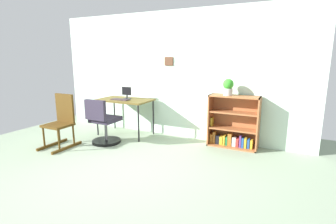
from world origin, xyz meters
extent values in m
plane|color=#8EA186|center=(0.00, 0.00, 0.00)|extent=(6.24, 6.24, 0.00)
cube|color=silver|center=(0.00, 2.15, 1.20)|extent=(5.20, 0.10, 2.41)
cube|color=#513120|center=(-0.07, 2.09, 1.47)|extent=(0.18, 0.02, 0.17)
cube|color=brown|center=(-0.85, 1.71, 0.71)|extent=(1.06, 0.63, 0.03)
cylinder|color=black|center=(-1.34, 1.43, 0.35)|extent=(0.03, 0.03, 0.70)
cylinder|color=black|center=(-0.36, 1.43, 0.35)|extent=(0.03, 0.03, 0.70)
cylinder|color=black|center=(-1.34, 1.98, 0.35)|extent=(0.03, 0.03, 0.70)
cylinder|color=black|center=(-0.36, 1.98, 0.35)|extent=(0.03, 0.03, 0.70)
cylinder|color=#262628|center=(-0.85, 1.78, 0.73)|extent=(0.16, 0.16, 0.01)
cylinder|color=#262628|center=(-0.85, 1.78, 0.77)|extent=(0.03, 0.03, 0.07)
cube|color=black|center=(-0.85, 1.77, 0.89)|extent=(0.21, 0.02, 0.16)
cube|color=#372A2E|center=(-0.88, 1.59, 0.74)|extent=(0.37, 0.15, 0.02)
cylinder|color=black|center=(-0.87, 1.12, 0.03)|extent=(0.52, 0.52, 0.05)
cylinder|color=slate|center=(-0.87, 1.12, 0.23)|extent=(0.05, 0.05, 0.35)
cube|color=#2C2636|center=(-0.87, 1.12, 0.44)|extent=(0.44, 0.44, 0.08)
cube|color=#2C2636|center=(-0.87, 0.87, 0.66)|extent=(0.42, 0.07, 0.35)
cube|color=#4D3310|center=(-1.63, 0.56, 0.02)|extent=(0.04, 0.64, 0.04)
cube|color=#4D3310|center=(-1.27, 0.56, 0.02)|extent=(0.04, 0.64, 0.04)
cylinder|color=#4D3310|center=(-1.63, 0.40, 0.21)|extent=(0.03, 0.03, 0.34)
cylinder|color=#4D3310|center=(-1.27, 0.40, 0.21)|extent=(0.03, 0.03, 0.34)
cylinder|color=#4D3310|center=(-1.63, 0.72, 0.21)|extent=(0.03, 0.03, 0.34)
cylinder|color=#4D3310|center=(-1.27, 0.72, 0.21)|extent=(0.03, 0.03, 0.34)
cube|color=#4D3310|center=(-1.45, 0.56, 0.40)|extent=(0.42, 0.40, 0.04)
cube|color=#4D3310|center=(-1.45, 0.74, 0.67)|extent=(0.40, 0.04, 0.50)
cube|color=#9D5B33|center=(0.85, 1.92, 0.45)|extent=(0.02, 0.30, 0.91)
cube|color=#9D5B33|center=(1.67, 1.92, 0.45)|extent=(0.02, 0.30, 0.91)
cube|color=#9D5B33|center=(1.26, 1.92, 0.90)|extent=(0.85, 0.30, 0.02)
cube|color=#9D5B33|center=(1.26, 1.92, 0.01)|extent=(0.85, 0.30, 0.02)
cube|color=#9D5B33|center=(1.26, 2.06, 0.45)|extent=(0.85, 0.02, 0.91)
cube|color=#9D5B33|center=(1.26, 1.92, 0.33)|extent=(0.80, 0.28, 0.02)
cube|color=#9D5B33|center=(1.26, 1.92, 0.62)|extent=(0.80, 0.28, 0.02)
cube|color=#99591E|center=(0.89, 1.91, 0.11)|extent=(0.05, 0.13, 0.17)
cube|color=#99591E|center=(0.94, 1.91, 0.13)|extent=(0.05, 0.10, 0.22)
cube|color=black|center=(1.00, 1.91, 0.10)|extent=(0.06, 0.10, 0.15)
cube|color=#B79323|center=(1.07, 1.91, 0.10)|extent=(0.06, 0.11, 0.15)
cube|color=#B79323|center=(1.12, 1.91, 0.11)|extent=(0.03, 0.13, 0.17)
cube|color=#237238|center=(1.16, 1.91, 0.10)|extent=(0.03, 0.11, 0.15)
cube|color=#99591E|center=(1.22, 1.91, 0.13)|extent=(0.07, 0.11, 0.22)
cube|color=beige|center=(1.29, 1.91, 0.11)|extent=(0.06, 0.09, 0.16)
cube|color=#B22D28|center=(1.35, 1.91, 0.10)|extent=(0.04, 0.11, 0.15)
cube|color=#593372|center=(1.40, 1.91, 0.13)|extent=(0.03, 0.11, 0.20)
cube|color=#1E478C|center=(1.45, 1.91, 0.11)|extent=(0.04, 0.12, 0.18)
cube|color=#B79323|center=(1.49, 1.91, 0.11)|extent=(0.04, 0.11, 0.18)
cube|color=#1E478C|center=(1.54, 1.91, 0.11)|extent=(0.04, 0.10, 0.16)
cube|color=#B79323|center=(1.59, 1.91, 0.10)|extent=(0.04, 0.10, 0.15)
cube|color=#B79323|center=(0.88, 1.91, 0.42)|extent=(0.03, 0.09, 0.15)
cylinder|color=#B7B2A8|center=(1.15, 1.90, 0.97)|extent=(0.15, 0.15, 0.12)
sphere|color=green|center=(1.15, 1.90, 1.10)|extent=(0.18, 0.18, 0.18)
camera|label=1|loc=(2.16, -2.45, 1.55)|focal=27.59mm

